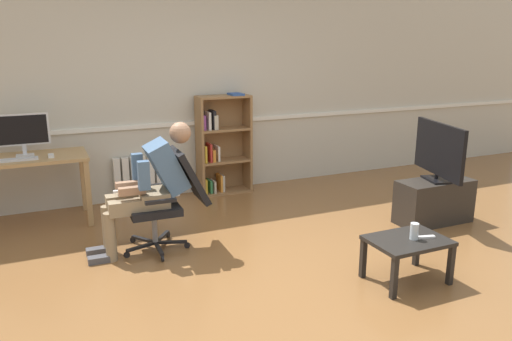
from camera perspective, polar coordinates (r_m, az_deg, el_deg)
ground_plane at (r=4.34m, az=2.82°, el=-11.84°), size 18.00×18.00×0.00m
back_wall at (r=6.38m, az=-7.94°, el=9.28°), size 12.00×0.13×2.70m
computer_desk at (r=5.75m, az=-25.39°, el=0.35°), size 1.33×0.64×0.76m
imac_monitor at (r=5.76m, az=-25.28°, el=4.08°), size 0.53×0.14×0.44m
keyboard at (r=5.59m, az=-25.70°, el=1.15°), size 0.39×0.12×0.02m
computer_mouse at (r=5.61m, az=-22.50°, el=1.58°), size 0.06×0.10×0.03m
bookshelf at (r=6.41m, az=-4.06°, el=2.86°), size 0.68×0.29×1.29m
radiator at (r=6.33m, az=-12.42°, el=-0.81°), size 0.80×0.08×0.56m
office_chair at (r=4.76m, az=-9.87°, el=-2.83°), size 0.83×0.61×0.96m
person_seated at (r=4.69m, az=-12.13°, el=-1.57°), size 1.01×0.40×1.21m
tv_stand at (r=5.75m, az=19.78°, el=-3.37°), size 0.84×0.37×0.48m
tv_screen at (r=5.61m, az=20.29°, el=2.14°), size 0.27×0.91×0.62m
coffee_table at (r=4.28m, az=17.03°, el=-8.22°), size 0.63×0.46×0.37m
drinking_glass at (r=4.24m, az=17.74°, el=-6.67°), size 0.07×0.07×0.14m
spare_remote at (r=4.32m, az=18.95°, el=-7.25°), size 0.15×0.07×0.02m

